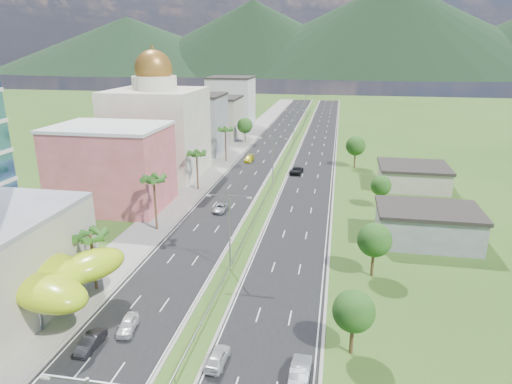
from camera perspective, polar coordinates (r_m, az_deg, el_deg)
The scene contains 34 objects.
ground at distance 55.23m, azimuth -5.71°, elevation -14.46°, with size 500.00×500.00×0.00m, color #2D5119.
road_left at distance 139.52m, azimuth 1.43°, elevation 5.62°, with size 11.00×260.00×0.04m, color black.
road_right at distance 138.05m, azimuth 7.62°, elevation 5.34°, with size 11.00×260.00×0.04m, color black.
sidewalk_left at distance 141.26m, azimuth -2.39°, elevation 5.78°, with size 7.00×260.00×0.12m, color gray.
median_guardrail at distance 121.00m, azimuth 3.62°, elevation 3.99°, with size 0.10×216.06×0.76m.
streetlight_median_b at distance 60.79m, azimuth -3.33°, elevation -4.11°, with size 6.04×0.25×11.00m.
streetlight_median_c at distance 98.36m, azimuth 2.14°, elevation 4.46°, with size 6.04×0.25×11.00m.
streetlight_median_d at distance 142.23m, azimuth 4.79°, elevation 8.56°, with size 6.04×0.25×11.00m.
streetlight_median_e at distance 186.63m, azimuth 6.21°, elevation 10.71°, with size 6.04×0.25×11.00m.
lime_canopy at distance 58.17m, azimuth -26.59°, elevation -9.04°, with size 18.00×15.00×7.40m.
pink_shophouse at distance 90.00m, azimuth -17.56°, elevation 2.87°, with size 20.00×15.00×15.00m, color #BB534D.
domed_building at distance 109.57m, azimuth -12.23°, elevation 7.91°, with size 20.00×20.00×28.70m.
midrise_grey at distance 132.92m, azimuth -7.65°, elevation 8.37°, with size 16.00×15.00×16.00m, color gray.
midrise_beige at distance 153.97m, azimuth -5.12°, elevation 9.16°, with size 16.00×15.00×13.00m, color #BEB69C.
midrise_white at distance 175.73m, azimuth -3.13°, elevation 11.09°, with size 16.00×15.00×18.00m, color silver.
shed_near at distance 76.14m, azimuth 20.60°, elevation -4.09°, with size 15.00×10.00×5.00m, color gray.
shed_far at distance 104.69m, azimuth 19.00°, elevation 1.74°, with size 14.00×12.00×4.40m, color #BEB69C.
palm_tree_b at distance 59.41m, azimuth -19.98°, elevation -5.42°, with size 3.60×3.60×8.10m.
palm_tree_c at distance 75.75m, azimuth -12.67°, elevation 1.33°, with size 3.60×3.60×9.60m.
palm_tree_d at distance 96.84m, azimuth -7.43°, elevation 4.60°, with size 3.60×3.60×8.60m.
palm_tree_e at distance 120.24m, azimuth -3.84°, elevation 7.65°, with size 3.60×3.60×9.40m.
leafy_tree_lfar at distance 144.72m, azimuth -1.40°, elevation 8.31°, with size 4.90×4.90×8.05m.
leafy_tree_ra at distance 46.82m, azimuth 12.12°, elevation -14.37°, with size 4.20×4.20×6.90m.
leafy_tree_rb at distance 61.94m, azimuth 14.60°, elevation -5.84°, with size 4.55×4.55×7.47m.
leafy_tree_rc at distance 88.77m, azimuth 15.36°, elevation 0.76°, with size 3.85×3.85×6.33m.
leafy_tree_rd at distance 117.28m, azimuth 12.35°, elevation 5.66°, with size 4.90×4.90×8.05m.
mountain_ridge at distance 497.80m, azimuth 16.16°, elevation 13.72°, with size 860.00×140.00×90.00m, color black, non-canonical shape.
car_white_near_left at distance 53.04m, azimuth -15.75°, elevation -15.65°, with size 1.67×4.15×1.41m, color silver.
car_dark_left at distance 51.49m, azimuth -19.99°, elevation -17.23°, with size 1.50×4.29×1.41m, color black.
car_silver_mid_left at distance 85.00m, azimuth -4.45°, elevation -2.00°, with size 2.18×4.74×1.32m, color #93969A.
car_yellow_far_left at distance 121.90m, azimuth -0.85°, elevation 4.21°, with size 2.09×5.15×1.49m, color gold.
car_white_near_right at distance 46.89m, azimuth -4.84°, elevation -19.91°, with size 1.71×4.26×1.45m, color silver.
car_silver_right at distance 45.27m, azimuth 5.56°, elevation -21.38°, with size 1.73×4.97×1.64m, color #A1A3A9.
car_dark_far_right at distance 110.59m, azimuth 5.10°, elevation 2.75°, with size 2.66×5.77×1.60m, color black.
Camera 1 is at (13.58, -44.76, 29.38)m, focal length 32.00 mm.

